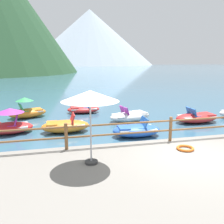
# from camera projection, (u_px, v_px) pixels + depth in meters

# --- Properties ---
(ground_plane) EXTENTS (200.00, 200.00, 0.00)m
(ground_plane) POSITION_uv_depth(u_px,v_px,m) (76.00, 78.00, 46.28)
(ground_plane) COLOR #38607A
(dock_railing) EXTENTS (23.92, 0.12, 0.95)m
(dock_railing) POSITION_uv_depth(u_px,v_px,m) (171.00, 126.00, 9.52)
(dock_railing) COLOR brown
(dock_railing) RESTS_ON promenade_dock
(beach_umbrella) EXTENTS (1.70, 1.70, 2.24)m
(beach_umbrella) POSITION_uv_depth(u_px,v_px,m) (90.00, 97.00, 7.13)
(beach_umbrella) COLOR #B2B2B7
(beach_umbrella) RESTS_ON promenade_dock
(life_ring) EXTENTS (0.61, 0.61, 0.09)m
(life_ring) POSITION_uv_depth(u_px,v_px,m) (185.00, 148.00, 8.70)
(life_ring) COLOR orange
(life_ring) RESTS_ON promenade_dock
(pedal_boat_0) EXTENTS (2.53, 1.33, 0.86)m
(pedal_boat_0) POSITION_uv_depth(u_px,v_px,m) (197.00, 117.00, 14.00)
(pedal_boat_0) COLOR red
(pedal_boat_0) RESTS_ON ground
(pedal_boat_1) EXTENTS (2.47, 1.73, 1.26)m
(pedal_boat_1) POSITION_uv_depth(u_px,v_px,m) (27.00, 111.00, 15.10)
(pedal_boat_1) COLOR orange
(pedal_boat_1) RESTS_ON ground
(pedal_boat_2) EXTENTS (2.33, 1.26, 0.89)m
(pedal_boat_2) POSITION_uv_depth(u_px,v_px,m) (65.00, 126.00, 12.16)
(pedal_boat_2) COLOR orange
(pedal_boat_2) RESTS_ON ground
(pedal_boat_4) EXTENTS (2.65, 1.78, 0.89)m
(pedal_boat_4) POSITION_uv_depth(u_px,v_px,m) (130.00, 116.00, 14.25)
(pedal_boat_4) COLOR white
(pedal_boat_4) RESTS_ON ground
(pedal_boat_5) EXTENTS (2.29, 1.36, 0.88)m
(pedal_boat_5) POSITION_uv_depth(u_px,v_px,m) (136.00, 130.00, 11.49)
(pedal_boat_5) COLOR blue
(pedal_boat_5) RESTS_ON ground
(pedal_boat_6) EXTENTS (2.36, 1.59, 1.22)m
(pedal_boat_6) POSITION_uv_depth(u_px,v_px,m) (9.00, 125.00, 11.94)
(pedal_boat_6) COLOR red
(pedal_boat_6) RESTS_ON ground
(pedal_boat_7) EXTENTS (2.15, 1.29, 0.81)m
(pedal_boat_7) POSITION_uv_depth(u_px,v_px,m) (83.00, 109.00, 16.52)
(pedal_boat_7) COLOR red
(pedal_boat_7) RESTS_ON ground
(distant_peak) EXTENTS (75.23, 75.23, 32.11)m
(distant_peak) POSITION_uv_depth(u_px,v_px,m) (90.00, 38.00, 148.50)
(distant_peak) COLOR #9EADBC
(distant_peak) RESTS_ON ground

